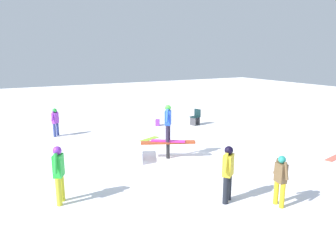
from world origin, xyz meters
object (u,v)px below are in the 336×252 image
(bystander_brown, at_px, (280,178))
(loose_snowboard_coral, at_px, (336,157))
(bystander_green, at_px, (59,172))
(folding_chair, at_px, (196,118))
(backpack_on_snow, at_px, (158,123))
(rail_feature, at_px, (168,144))
(bystander_purple, at_px, (55,121))
(loose_snowboard_lime, at_px, (147,140))
(loose_snowboard_white, at_px, (249,147))
(bystander_yellow, at_px, (228,171))
(main_rider_on_rail, at_px, (168,123))

(bystander_brown, relative_size, loose_snowboard_coral, 0.92)
(bystander_green, relative_size, loose_snowboard_coral, 1.06)
(bystander_brown, bearing_deg, folding_chair, -12.29)
(loose_snowboard_coral, xyz_separation_m, backpack_on_snow, (-3.56, 8.31, 0.16))
(rail_feature, distance_m, folding_chair, 6.07)
(bystander_purple, relative_size, bystander_brown, 0.99)
(bystander_brown, bearing_deg, backpack_on_snow, -0.37)
(bystander_purple, xyz_separation_m, loose_snowboard_lime, (3.52, -2.77, -0.75))
(bystander_purple, height_order, loose_snowboard_lime, bystander_purple)
(bystander_green, xyz_separation_m, loose_snowboard_white, (8.09, 1.51, -0.88))
(bystander_yellow, bearing_deg, bystander_green, -61.53)
(rail_feature, distance_m, loose_snowboard_white, 3.79)
(bystander_green, xyz_separation_m, folding_chair, (8.55, 6.36, -0.48))
(rail_feature, bearing_deg, bystander_green, -131.39)
(folding_chair, bearing_deg, loose_snowboard_lime, -82.27)
(loose_snowboard_coral, bearing_deg, rail_feature, 140.34)
(rail_feature, bearing_deg, bystander_yellow, -70.86)
(bystander_green, height_order, folding_chair, bystander_green)
(backpack_on_snow, bearing_deg, bystander_purple, 117.11)
(bystander_green, bearing_deg, folding_chair, 153.28)
(bystander_brown, xyz_separation_m, folding_chair, (3.51, 9.30, -0.36))
(loose_snowboard_coral, height_order, backpack_on_snow, backpack_on_snow)
(loose_snowboard_coral, distance_m, folding_chair, 7.63)
(rail_feature, height_order, bystander_green, bystander_green)
(loose_snowboard_coral, xyz_separation_m, folding_chair, (-1.62, 7.45, 0.40))
(main_rider_on_rail, distance_m, bystander_brown, 4.97)
(loose_snowboard_white, bearing_deg, bystander_green, -82.09)
(main_rider_on_rail, height_order, bystander_yellow, main_rider_on_rail)
(backpack_on_snow, bearing_deg, loose_snowboard_white, -135.20)
(bystander_purple, height_order, bystander_yellow, bystander_yellow)
(bystander_green, xyz_separation_m, loose_snowboard_coral, (10.16, -1.09, -0.88))
(rail_feature, xyz_separation_m, bystander_brown, (0.67, -4.89, 0.21))
(bystander_yellow, bearing_deg, main_rider_on_rail, -129.39)
(main_rider_on_rail, relative_size, bystander_green, 0.88)
(bystander_yellow, height_order, loose_snowboard_lime, bystander_yellow)
(bystander_yellow, xyz_separation_m, loose_snowboard_lime, (0.78, 6.82, -0.87))
(main_rider_on_rail, relative_size, backpack_on_snow, 4.13)
(main_rider_on_rail, height_order, loose_snowboard_coral, main_rider_on_rail)
(bystander_purple, relative_size, backpack_on_snow, 4.02)
(main_rider_on_rail, relative_size, loose_snowboard_lime, 0.95)
(bystander_yellow, bearing_deg, folding_chair, -152.37)
(loose_snowboard_lime, bearing_deg, bystander_brown, -110.86)
(rail_feature, relative_size, bystander_brown, 1.44)
(main_rider_on_rail, distance_m, bystander_purple, 6.40)
(bystander_yellow, height_order, folding_chair, bystander_yellow)
(bystander_green, distance_m, bystander_yellow, 4.50)
(folding_chair, bearing_deg, bystander_brown, -36.09)
(bystander_yellow, relative_size, loose_snowboard_white, 1.21)
(bystander_brown, distance_m, backpack_on_snow, 10.30)
(rail_feature, height_order, backpack_on_snow, rail_feature)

